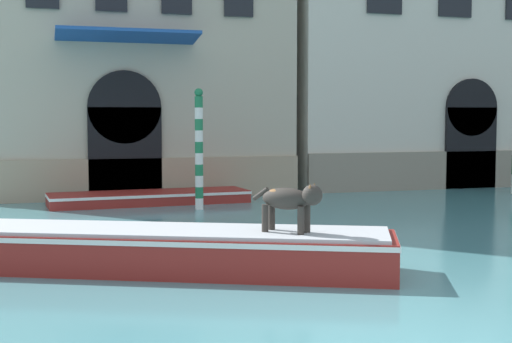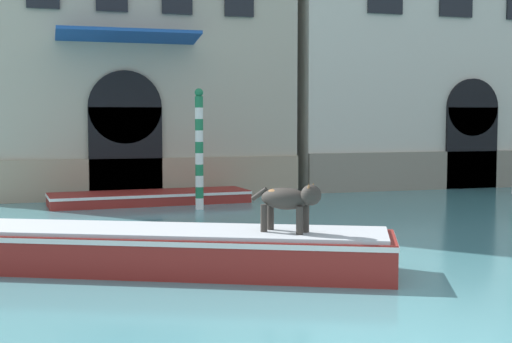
% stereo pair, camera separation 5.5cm
% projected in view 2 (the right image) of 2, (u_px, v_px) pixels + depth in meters
% --- Properties ---
extents(boat_foreground, '(7.94, 4.81, 0.71)m').
position_uv_depth(boat_foreground, '(153.00, 248.00, 11.87)').
color(boat_foreground, maroon).
rests_on(boat_foreground, ground_plane).
extents(dog_on_deck, '(0.95, 0.92, 0.81)m').
position_uv_depth(dog_on_deck, '(290.00, 200.00, 11.37)').
color(dog_on_deck, '#332D28').
rests_on(dog_on_deck, boat_foreground).
extents(boat_moored_near_palazzo, '(5.97, 1.98, 0.36)m').
position_uv_depth(boat_moored_near_palazzo, '(150.00, 197.00, 21.13)').
color(boat_moored_near_palazzo, maroon).
rests_on(boat_moored_near_palazzo, ground_plane).
extents(mooring_pole_0, '(0.24, 0.24, 3.36)m').
position_uv_depth(mooring_pole_0, '(199.00, 148.00, 19.73)').
color(mooring_pole_0, white).
rests_on(mooring_pole_0, ground_plane).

